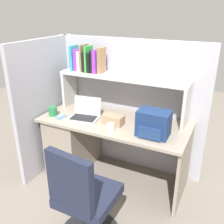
% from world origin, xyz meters
% --- Properties ---
extents(ground_plane, '(8.00, 8.00, 0.00)m').
position_xyz_m(ground_plane, '(0.00, 0.00, 0.00)').
color(ground_plane, slate).
extents(desk, '(1.60, 0.70, 0.73)m').
position_xyz_m(desk, '(-0.39, 0.00, 0.40)').
color(desk, gray).
rests_on(desk, ground_plane).
extents(cubicle_partition_rear, '(1.84, 0.05, 1.55)m').
position_xyz_m(cubicle_partition_rear, '(0.00, 0.38, 0.78)').
color(cubicle_partition_rear, '#9E9EA8').
rests_on(cubicle_partition_rear, ground_plane).
extents(cubicle_partition_left, '(0.05, 1.06, 1.55)m').
position_xyz_m(cubicle_partition_left, '(-0.85, -0.05, 0.78)').
color(cubicle_partition_left, '#9E9EA8').
rests_on(cubicle_partition_left, ground_plane).
extents(overhead_hutch, '(1.44, 0.28, 0.45)m').
position_xyz_m(overhead_hutch, '(0.00, 0.20, 1.08)').
color(overhead_hutch, beige).
rests_on(overhead_hutch, desk).
extents(reference_books_on_shelf, '(0.39, 0.18, 0.30)m').
position_xyz_m(reference_books_on_shelf, '(-0.42, 0.20, 1.31)').
color(reference_books_on_shelf, teal).
rests_on(reference_books_on_shelf, overhead_hutch).
extents(laptop, '(0.34, 0.29, 0.22)m').
position_xyz_m(laptop, '(-0.32, -0.07, 0.78)').
color(laptop, '#B7BABF').
rests_on(laptop, desk).
extents(backpack, '(0.30, 0.23, 0.25)m').
position_xyz_m(backpack, '(0.47, -0.14, 0.85)').
color(backpack, navy).
rests_on(backpack, desk).
extents(computer_mouse, '(0.08, 0.11, 0.03)m').
position_xyz_m(computer_mouse, '(-0.55, -0.20, 0.75)').
color(computer_mouse, '#7299C6').
rests_on(computer_mouse, desk).
extents(paper_cup, '(0.08, 0.08, 0.08)m').
position_xyz_m(paper_cup, '(0.08, -0.24, 0.77)').
color(paper_cup, white).
rests_on(paper_cup, desk).
extents(tissue_box, '(0.22, 0.13, 0.10)m').
position_xyz_m(tissue_box, '(0.03, -0.08, 0.78)').
color(tissue_box, '#9E7F60').
rests_on(tissue_box, desk).
extents(snack_canister, '(0.10, 0.10, 0.10)m').
position_xyz_m(snack_canister, '(-0.68, -0.17, 0.78)').
color(snack_canister, '#26723F').
rests_on(snack_canister, desk).
extents(office_chair, '(0.52, 0.52, 0.93)m').
position_xyz_m(office_chair, '(0.17, -0.90, 0.39)').
color(office_chair, black).
rests_on(office_chair, ground_plane).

